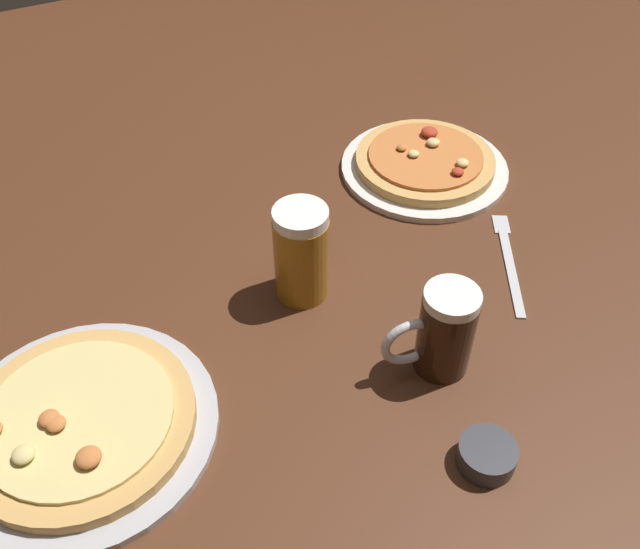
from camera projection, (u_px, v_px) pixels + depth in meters
ground_plane at (320, 291)px, 1.06m from camera, size 2.40×2.40×0.03m
pizza_plate_near at (81, 424)px, 0.85m from camera, size 0.33×0.33×0.05m
pizza_plate_far at (425, 163)px, 1.24m from camera, size 0.30×0.30×0.05m
beer_mug_dark at (302, 250)px, 0.99m from camera, size 0.11×0.11×0.15m
beer_mug_amber at (443, 332)px, 0.89m from camera, size 0.12×0.07×0.14m
ramekin_butter at (487, 455)px, 0.82m from camera, size 0.07×0.07×0.03m
fork_left at (509, 260)px, 1.08m from camera, size 0.13×0.21×0.01m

